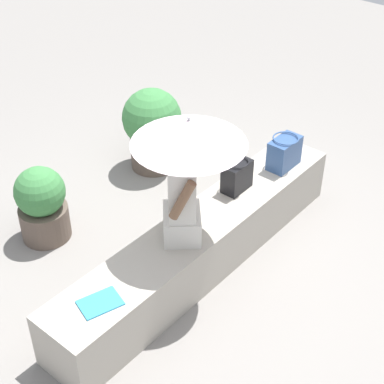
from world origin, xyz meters
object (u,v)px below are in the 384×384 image
Objects in this scene: tote_bag_canvas at (237,176)px; magazine at (100,303)px; handbag_black at (284,152)px; person_seated at (182,194)px; parasol at (189,132)px; planter_far at (152,127)px; planter_near at (42,204)px.

tote_bag_canvas is 1.01× the size of magazine.
magazine is at bearing 179.64° from handbag_black.
parasol reaches higher than person_seated.
magazine is 2.42m from planter_far.
tote_bag_canvas is at bearing -48.31° from planter_near.
tote_bag_canvas is at bearing 3.47° from person_seated.
tote_bag_canvas is 1.66m from magazine.
handbag_black is 1.12× the size of magazine.
tote_bag_canvas is 0.33× the size of planter_far.
parasol is 1.03m from tote_bag_canvas.
parasol is 1.93m from planter_far.
person_seated is 1.29× the size of planter_near.
person_seated is 3.21× the size of magazine.
parasol is at bearing -20.05° from person_seated.
handbag_black is (1.25, -0.04, -0.75)m from parasol.
person_seated is at bearing -74.75° from planter_near.
planter_far is (0.33, 1.29, -0.15)m from tote_bag_canvas.
parasol reaches higher than tote_bag_canvas.
planter_far is at bearing 1.93° from planter_near.
handbag_black is at bearing 17.29° from magazine.
parasol is at bearing 19.23° from magazine.
planter_far reaches higher than tote_bag_canvas.
handbag_black is at bearing -80.84° from planter_far.
handbag_black is 1.11× the size of tote_bag_canvas.
handbag_black is at bearing -2.70° from person_seated.
planter_near is (0.55, 1.34, -0.14)m from magazine.
planter_near reaches higher than magazine.
tote_bag_canvas is (0.76, 0.05, -0.25)m from person_seated.
planter_far is at bearing 75.72° from tote_bag_canvas.
person_seated is at bearing 159.95° from parasol.
tote_bag_canvas is 1.34m from planter_far.
handbag_black is 0.57m from tote_bag_canvas.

